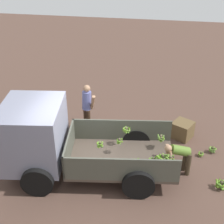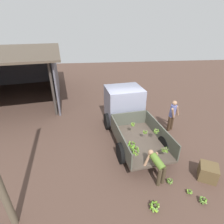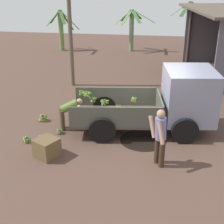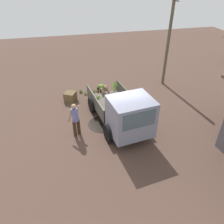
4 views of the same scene
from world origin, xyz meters
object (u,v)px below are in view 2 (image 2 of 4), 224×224
banana_bunch_on_ground_2 (170,181)px  person_worker_loading (157,165)px  banana_bunch_on_ground_0 (190,192)px  banana_bunch_on_ground_1 (203,200)px  banana_bunch_on_ground_3 (155,206)px  cargo_truck (126,109)px  person_foreground_visitor (172,114)px  wooden_crate_0 (208,172)px

banana_bunch_on_ground_2 → person_worker_loading: bearing=63.2°
banana_bunch_on_ground_0 → banana_bunch_on_ground_1: bearing=-145.9°
person_worker_loading → banana_bunch_on_ground_3: person_worker_loading is taller
cargo_truck → banana_bunch_on_ground_2: (-3.76, -0.92, -1.00)m
banana_bunch_on_ground_1 → banana_bunch_on_ground_2: size_ratio=1.16×
person_worker_loading → banana_bunch_on_ground_2: person_worker_loading is taller
person_foreground_visitor → person_worker_loading: size_ratio=1.59×
wooden_crate_0 → banana_bunch_on_ground_2: bearing=93.1°
person_foreground_visitor → wooden_crate_0: bearing=-33.4°
banana_bunch_on_ground_0 → banana_bunch_on_ground_2: bearing=45.0°
person_foreground_visitor → cargo_truck: bearing=-136.1°
person_foreground_visitor → banana_bunch_on_ground_2: person_foreground_visitor is taller
person_foreground_visitor → banana_bunch_on_ground_2: size_ratio=7.42×
banana_bunch_on_ground_0 → banana_bunch_on_ground_3: banana_bunch_on_ground_3 is taller
cargo_truck → banana_bunch_on_ground_3: size_ratio=14.86×
banana_bunch_on_ground_2 → wooden_crate_0: (0.08, -1.42, 0.18)m
person_worker_loading → banana_bunch_on_ground_3: bearing=135.3°
banana_bunch_on_ground_3 → person_worker_loading: bearing=-20.1°
cargo_truck → wooden_crate_0: bearing=-155.3°
cargo_truck → wooden_crate_0: cargo_truck is taller
banana_bunch_on_ground_2 → cargo_truck: bearing=13.7°
banana_bunch_on_ground_3 → wooden_crate_0: 2.48m
banana_bunch_on_ground_0 → wooden_crate_0: (0.55, -0.94, 0.20)m
banana_bunch_on_ground_0 → person_foreground_visitor: bearing=-13.4°
cargo_truck → banana_bunch_on_ground_1: size_ratio=18.51×
cargo_truck → person_worker_loading: bearing=179.8°
cargo_truck → banana_bunch_on_ground_3: (-4.66, -0.06, -0.97)m
cargo_truck → banana_bunch_on_ground_3: 4.76m
banana_bunch_on_ground_2 → banana_bunch_on_ground_3: 1.24m
person_worker_loading → wooden_crate_0: bearing=-119.2°
banana_bunch_on_ground_2 → banana_bunch_on_ground_1: bearing=-139.3°
person_foreground_visitor → wooden_crate_0: (-3.20, -0.05, -0.65)m
person_foreground_visitor → person_worker_loading: 3.57m
banana_bunch_on_ground_1 → banana_bunch_on_ground_3: (-0.05, 1.58, 0.02)m
banana_bunch_on_ground_0 → banana_bunch_on_ground_1: (-0.36, -0.25, 0.03)m
banana_bunch_on_ground_2 → wooden_crate_0: size_ratio=0.38×
wooden_crate_0 → person_worker_loading: bearing=85.4°
banana_bunch_on_ground_2 → banana_bunch_on_ground_3: size_ratio=0.69×
person_foreground_visitor → banana_bunch_on_ground_1: size_ratio=6.41×
cargo_truck → wooden_crate_0: (-3.69, -2.34, -0.82)m
person_worker_loading → banana_bunch_on_ground_0: size_ratio=5.23×
banana_bunch_on_ground_2 → person_foreground_visitor: bearing=-22.7°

